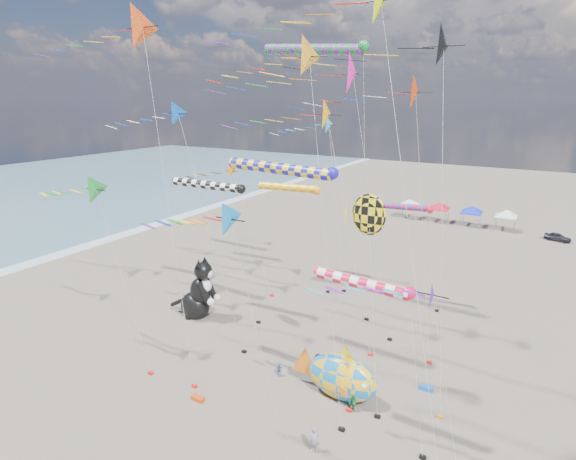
{
  "coord_description": "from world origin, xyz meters",
  "views": [
    {
      "loc": [
        13.74,
        -14.37,
        19.67
      ],
      "look_at": [
        -1.7,
        12.0,
        10.67
      ],
      "focal_mm": 28.0,
      "sensor_mm": 36.0,
      "label": 1
    }
  ],
  "objects_px": {
    "cat_inflatable": "(197,288)",
    "child_green": "(353,403)",
    "person_adult": "(314,440)",
    "parked_car": "(558,237)",
    "fish_inflatable": "(341,377)",
    "child_blue": "(279,370)"
  },
  "relations": [
    {
      "from": "fish_inflatable",
      "to": "child_blue",
      "type": "distance_m",
      "value": 5.05
    },
    {
      "from": "cat_inflatable",
      "to": "parked_car",
      "type": "height_order",
      "value": "cat_inflatable"
    },
    {
      "from": "cat_inflatable",
      "to": "child_green",
      "type": "height_order",
      "value": "cat_inflatable"
    },
    {
      "from": "person_adult",
      "to": "parked_car",
      "type": "distance_m",
      "value": 54.52
    },
    {
      "from": "child_blue",
      "to": "child_green",
      "type": "bearing_deg",
      "value": -54.89
    },
    {
      "from": "person_adult",
      "to": "child_blue",
      "type": "bearing_deg",
      "value": 101.23
    },
    {
      "from": "cat_inflatable",
      "to": "child_green",
      "type": "xyz_separation_m",
      "value": [
        17.5,
        -4.96,
        -2.36
      ]
    },
    {
      "from": "person_adult",
      "to": "parked_car",
      "type": "xyz_separation_m",
      "value": [
        11.84,
        53.22,
        -0.23
      ]
    },
    {
      "from": "cat_inflatable",
      "to": "person_adult",
      "type": "distance_m",
      "value": 19.5
    },
    {
      "from": "cat_inflatable",
      "to": "child_green",
      "type": "distance_m",
      "value": 18.34
    },
    {
      "from": "cat_inflatable",
      "to": "child_blue",
      "type": "xyz_separation_m",
      "value": [
        11.36,
        -4.13,
        -2.46
      ]
    },
    {
      "from": "cat_inflatable",
      "to": "parked_car",
      "type": "xyz_separation_m",
      "value": [
        28.79,
        43.83,
        -2.38
      ]
    },
    {
      "from": "person_adult",
      "to": "fish_inflatable",
      "type": "bearing_deg",
      "value": 61.82
    },
    {
      "from": "cat_inflatable",
      "to": "fish_inflatable",
      "type": "bearing_deg",
      "value": -21.68
    },
    {
      "from": "person_adult",
      "to": "child_blue",
      "type": "height_order",
      "value": "person_adult"
    },
    {
      "from": "cat_inflatable",
      "to": "child_blue",
      "type": "relative_size",
      "value": 5.92
    },
    {
      "from": "fish_inflatable",
      "to": "child_blue",
      "type": "height_order",
      "value": "fish_inflatable"
    },
    {
      "from": "person_adult",
      "to": "child_blue",
      "type": "relative_size",
      "value": 1.62
    },
    {
      "from": "child_green",
      "to": "person_adult",
      "type": "bearing_deg",
      "value": -71.43
    },
    {
      "from": "child_blue",
      "to": "person_adult",
      "type": "bearing_deg",
      "value": -90.44
    },
    {
      "from": "person_adult",
      "to": "child_green",
      "type": "height_order",
      "value": "person_adult"
    },
    {
      "from": "cat_inflatable",
      "to": "parked_car",
      "type": "distance_m",
      "value": 52.49
    }
  ]
}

